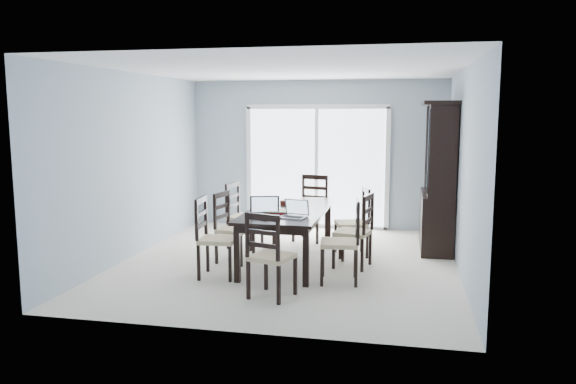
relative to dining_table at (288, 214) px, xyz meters
name	(u,v)px	position (x,y,z in m)	size (l,w,h in m)	color
floor	(288,263)	(0.00, 0.00, -0.67)	(5.00, 5.00, 0.00)	#EFE5CD
ceiling	(288,69)	(0.00, 0.00, 1.93)	(5.00, 5.00, 0.00)	white
back_wall	(317,155)	(0.00, 2.50, 0.63)	(4.50, 0.02, 2.60)	#99A9B7
wall_left	(133,165)	(-2.25, 0.00, 0.63)	(0.02, 5.00, 2.60)	#99A9B7
wall_right	(463,172)	(2.25, 0.00, 0.63)	(0.02, 5.00, 2.60)	#99A9B7
balcony	(324,219)	(0.00, 3.50, -0.72)	(4.50, 2.00, 0.10)	gray
railing	(331,183)	(0.00, 4.50, -0.12)	(4.50, 0.06, 1.10)	#99999E
dining_table	(288,214)	(0.00, 0.00, 0.00)	(1.00, 2.20, 0.75)	black
china_hutch	(438,178)	(2.02, 1.25, 0.40)	(0.50, 1.38, 2.20)	black
sliding_door	(317,167)	(0.00, 2.48, 0.41)	(2.52, 0.05, 2.18)	silver
chair_left_near	(210,228)	(-0.82, -0.82, -0.06)	(0.47, 0.46, 1.16)	black
chair_left_mid	(229,219)	(-0.82, -0.08, -0.09)	(0.50, 0.49, 1.11)	black
chair_left_far	(239,208)	(-0.92, 0.77, -0.07)	(0.51, 0.50, 1.14)	black
chair_right_near	(348,232)	(0.88, -0.72, -0.05)	(0.50, 0.49, 1.18)	black
chair_right_mid	(360,223)	(0.97, -0.04, -0.07)	(0.52, 0.51, 1.14)	black
chair_right_far	(358,214)	(0.89, 0.61, -0.07)	(0.54, 0.53, 1.14)	black
chair_end_near	(268,247)	(0.09, -1.53, -0.08)	(0.53, 0.54, 1.13)	black
chair_end_far	(312,200)	(0.08, 1.51, -0.04)	(0.53, 0.54, 1.20)	black
laptop_dark	(265,212)	(-0.15, -0.67, 0.14)	(0.43, 0.35, 0.25)	black
laptop_silver	(293,214)	(0.19, -0.65, 0.13)	(0.36, 0.29, 0.22)	silver
book_stack	(276,212)	(-0.08, -0.41, 0.10)	(0.30, 0.23, 0.05)	maroon
cell_phone	(264,220)	(-0.12, -0.88, 0.08)	(0.11, 0.05, 0.01)	black
game_box	(290,203)	(-0.04, 0.31, 0.11)	(0.25, 0.12, 0.06)	#49100E
hot_tub	(287,191)	(-0.78, 3.65, -0.21)	(2.06, 1.91, 0.92)	maroon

